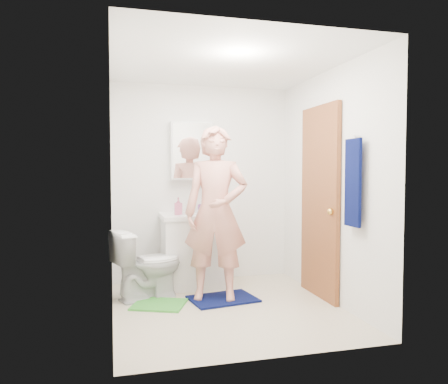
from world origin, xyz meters
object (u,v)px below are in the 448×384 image
Objects in this scene: vanity_cabinet at (195,252)px; toothbrush_cup at (203,209)px; towel at (353,183)px; toilet at (148,264)px; man at (216,213)px; medicine_cabinet at (191,151)px; soap_dispenser at (178,206)px.

toothbrush_cup is at bearing 43.64° from vanity_cabinet.
toilet is (-1.76, 1.11, -0.88)m from towel.
toilet is at bearing 176.55° from man.
medicine_cabinet is 2.11m from towel.
vanity_cabinet is at bearing -76.27° from toilet.
medicine_cabinet is 5.44× the size of toothbrush_cup.
vanity_cabinet is 6.22× the size of toothbrush_cup.
medicine_cabinet reaches higher than soap_dispenser.
medicine_cabinet reaches higher than vanity_cabinet.
vanity_cabinet is at bearing 7.80° from soap_dispenser.
man is at bearing 141.73° from towel.
towel is (1.18, -1.71, -0.35)m from medicine_cabinet.
medicine_cabinet is 0.95× the size of toilet.
soap_dispenser is at bearing -172.20° from vanity_cabinet.
towel is at bearing -55.39° from medicine_cabinet.
toilet is 0.41× the size of man.
man is (0.68, -0.26, 0.55)m from toilet.
soap_dispenser is at bearing 133.64° from man.
man is at bearing -91.45° from toothbrush_cup.
man is at bearing -83.24° from medicine_cabinet.
toothbrush_cup is (-1.06, 1.60, -0.35)m from towel.
toilet is 0.78m from soap_dispenser.
man is (0.10, -0.86, -0.68)m from medicine_cabinet.
vanity_cabinet is 1.14× the size of medicine_cabinet.
medicine_cabinet reaches higher than towel.
toilet is (-0.58, -0.60, -1.23)m from medicine_cabinet.
man reaches higher than toothbrush_cup.
man reaches higher than towel.
soap_dispenser is 0.35m from toothbrush_cup.
vanity_cabinet is 4.04× the size of soap_dispenser.
medicine_cabinet is 3.53× the size of soap_dispenser.
medicine_cabinet reaches higher than toilet.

